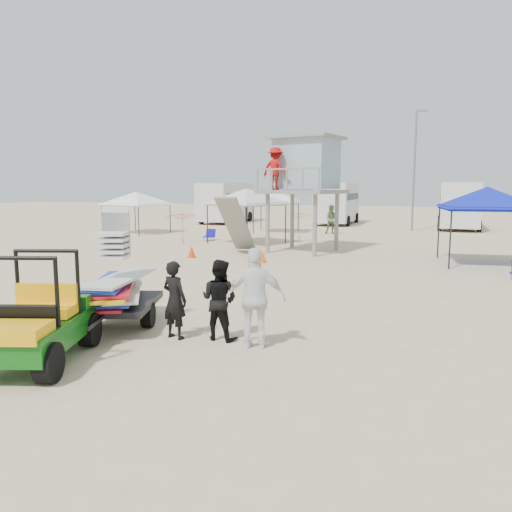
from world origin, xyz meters
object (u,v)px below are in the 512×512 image
(lifeguard_tower, at_px, (302,168))
(utility_cart, at_px, (35,313))
(canopy_blue, at_px, (487,190))
(surf_trailer, at_px, (118,285))
(man_left, at_px, (175,300))

(lifeguard_tower, bearing_deg, utility_cart, -91.41)
(utility_cart, distance_m, canopy_blue, 16.70)
(utility_cart, distance_m, surf_trailer, 2.33)
(lifeguard_tower, distance_m, canopy_blue, 7.82)
(utility_cart, height_order, canopy_blue, canopy_blue)
(utility_cart, relative_size, surf_trailer, 0.98)
(utility_cart, distance_m, lifeguard_tower, 16.19)
(man_left, bearing_deg, lifeguard_tower, -71.33)
(utility_cart, xyz_separation_m, surf_trailer, (0.00, 2.33, 0.05))
(man_left, xyz_separation_m, canopy_blue, (6.50, 12.47, 2.06))
(surf_trailer, bearing_deg, man_left, -11.17)
(surf_trailer, distance_m, lifeguard_tower, 13.89)
(man_left, relative_size, canopy_blue, 0.44)
(lifeguard_tower, height_order, canopy_blue, lifeguard_tower)
(surf_trailer, xyz_separation_m, lifeguard_tower, (0.39, 13.58, 2.90))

